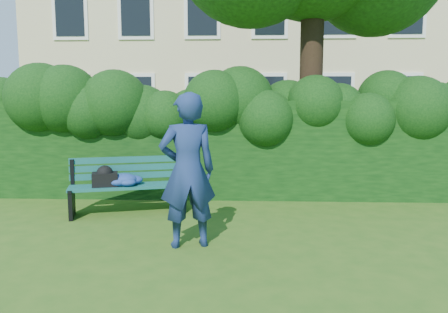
{
  "coord_description": "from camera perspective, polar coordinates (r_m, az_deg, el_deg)",
  "views": [
    {
      "loc": [
        0.3,
        -6.03,
        1.8
      ],
      "look_at": [
        0.0,
        0.6,
        0.95
      ],
      "focal_mm": 35.0,
      "sensor_mm": 36.0,
      "label": 1
    }
  ],
  "objects": [
    {
      "name": "hedge",
      "position": [
        8.28,
        0.5,
        1.06
      ],
      "size": [
        10.0,
        1.0,
        1.8
      ],
      "color": "black",
      "rests_on": "ground"
    },
    {
      "name": "apartment_building",
      "position": [
        20.46,
        1.8,
        19.12
      ],
      "size": [
        16.0,
        8.08,
        12.0
      ],
      "color": "beige",
      "rests_on": "ground"
    },
    {
      "name": "man_reading",
      "position": [
        5.35,
        -4.78,
        -1.84
      ],
      "size": [
        0.79,
        0.63,
        1.9
      ],
      "primitive_type": "imported",
      "rotation": [
        0.0,
        0.0,
        3.43
      ],
      "color": "navy",
      "rests_on": "ground"
    },
    {
      "name": "park_bench",
      "position": [
        7.14,
        -13.1,
        -3.41
      ],
      "size": [
        1.87,
        1.03,
        0.89
      ],
      "rotation": [
        0.0,
        0.0,
        0.28
      ],
      "color": "#0D4443",
      "rests_on": "ground"
    },
    {
      "name": "ground",
      "position": [
        6.3,
        -0.25,
        -9.3
      ],
      "size": [
        80.0,
        80.0,
        0.0
      ],
      "primitive_type": "plane",
      "color": "#2E5918",
      "rests_on": "ground"
    }
  ]
}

